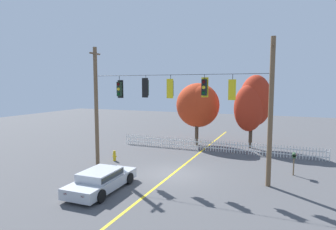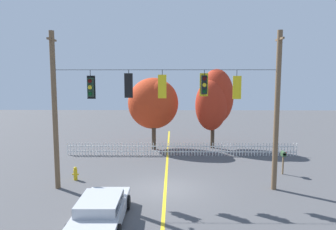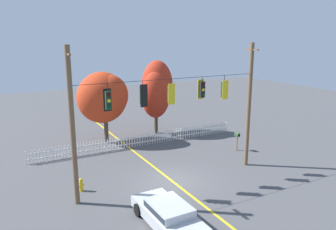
# 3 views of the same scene
# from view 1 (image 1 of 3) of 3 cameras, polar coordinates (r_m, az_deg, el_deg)

# --- Properties ---
(ground) EXTENTS (80.00, 80.00, 0.00)m
(ground) POSITION_cam_1_polar(r_m,az_deg,el_deg) (18.70, 0.95, -11.69)
(ground) COLOR #4C4C4F
(lane_centerline_stripe) EXTENTS (0.16, 36.00, 0.01)m
(lane_centerline_stripe) POSITION_cam_1_polar(r_m,az_deg,el_deg) (18.69, 0.95, -11.68)
(lane_centerline_stripe) COLOR gold
(lane_centerline_stripe) RESTS_ON ground
(signal_support_span) EXTENTS (11.84, 1.10, 8.29)m
(signal_support_span) POSITION_cam_1_polar(r_m,az_deg,el_deg) (17.87, 0.98, 1.33)
(signal_support_span) COLOR brown
(signal_support_span) RESTS_ON ground
(traffic_signal_northbound_primary) EXTENTS (0.43, 0.38, 1.50)m
(traffic_signal_northbound_primary) POSITION_cam_1_polar(r_m,az_deg,el_deg) (19.56, -9.66, 5.15)
(traffic_signal_northbound_primary) COLOR black
(traffic_signal_westbound_side) EXTENTS (0.43, 0.38, 1.43)m
(traffic_signal_westbound_side) POSITION_cam_1_polar(r_m,az_deg,el_deg) (18.57, -4.45, 5.46)
(traffic_signal_westbound_side) COLOR black
(traffic_signal_southbound_primary) EXTENTS (0.43, 0.38, 1.45)m
(traffic_signal_southbound_primary) POSITION_cam_1_polar(r_m,az_deg,el_deg) (17.86, 0.52, 5.32)
(traffic_signal_southbound_primary) COLOR black
(traffic_signal_eastbound_side) EXTENTS (0.43, 0.38, 1.36)m
(traffic_signal_eastbound_side) POSITION_cam_1_polar(r_m,az_deg,el_deg) (17.20, 7.27, 5.52)
(traffic_signal_eastbound_side) COLOR black
(traffic_signal_northbound_secondary) EXTENTS (0.43, 0.38, 1.49)m
(traffic_signal_northbound_secondary) POSITION_cam_1_polar(r_m,az_deg,el_deg) (16.83, 12.75, 4.96)
(traffic_signal_northbound_secondary) COLOR black
(white_picket_fence) EXTENTS (17.43, 0.06, 0.98)m
(white_picket_fence) POSITION_cam_1_polar(r_m,az_deg,el_deg) (24.94, 9.30, -6.09)
(white_picket_fence) COLOR white
(white_picket_fence) RESTS_ON ground
(autumn_maple_near_fence) EXTENTS (4.17, 3.54, 5.88)m
(autumn_maple_near_fence) POSITION_cam_1_polar(r_m,az_deg,el_deg) (27.34, 6.16, 2.04)
(autumn_maple_near_fence) COLOR #473828
(autumn_maple_near_fence) RESTS_ON ground
(autumn_maple_mid) EXTENTS (3.24, 3.08, 6.60)m
(autumn_maple_mid) POSITION_cam_1_polar(r_m,az_deg,el_deg) (26.70, 16.56, 2.17)
(autumn_maple_mid) COLOR #473828
(autumn_maple_mid) RESTS_ON ground
(parked_car) EXTENTS (2.05, 4.59, 1.15)m
(parked_car) POSITION_cam_1_polar(r_m,az_deg,el_deg) (16.17, -13.18, -12.44)
(parked_car) COLOR #B7BABF
(parked_car) RESTS_ON ground
(fire_hydrant) EXTENTS (0.38, 0.22, 0.78)m
(fire_hydrant) POSITION_cam_1_polar(r_m,az_deg,el_deg) (22.07, -10.66, -7.99)
(fire_hydrant) COLOR gold
(fire_hydrant) RESTS_ON ground
(roadside_mailbox) EXTENTS (0.25, 0.44, 1.44)m
(roadside_mailbox) POSITION_cam_1_polar(r_m,az_deg,el_deg) (19.78, 23.88, -7.68)
(roadside_mailbox) COLOR brown
(roadside_mailbox) RESTS_ON ground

